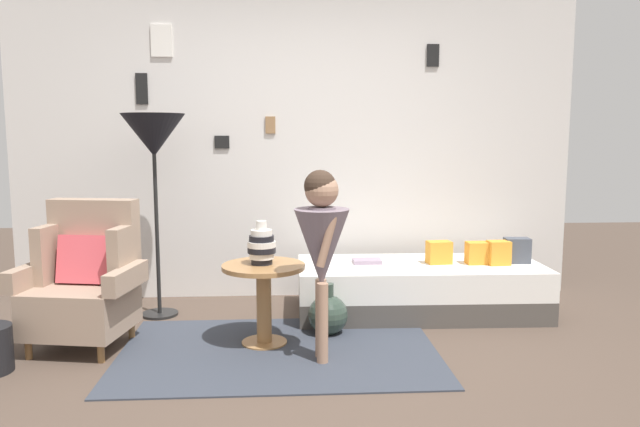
{
  "coord_description": "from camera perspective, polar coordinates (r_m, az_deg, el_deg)",
  "views": [
    {
      "loc": [
        -0.11,
        -3.25,
        1.4
      ],
      "look_at": [
        0.15,
        0.95,
        0.85
      ],
      "focal_mm": 33.62,
      "sensor_mm": 36.0,
      "label": 1
    }
  ],
  "objects": [
    {
      "name": "rug",
      "position": [
        4.01,
        -3.91,
        -12.93
      ],
      "size": [
        2.05,
        1.35,
        0.01
      ],
      "primitive_type": "cube",
      "color": "#333842",
      "rests_on": "ground"
    },
    {
      "name": "pillow_extra",
      "position": [
        4.8,
        11.26,
        -3.65
      ],
      "size": [
        0.2,
        0.14,
        0.18
      ],
      "primitive_type": "cube",
      "rotation": [
        0.0,
        0.0,
        0.11
      ],
      "color": "orange",
      "rests_on": "daybed"
    },
    {
      "name": "daybed",
      "position": [
        4.83,
        9.44,
        -7.04
      ],
      "size": [
        1.91,
        0.83,
        0.4
      ],
      "color": "#4C4742",
      "rests_on": "ground"
    },
    {
      "name": "demijohn_near",
      "position": [
        4.28,
        0.77,
        -9.58
      ],
      "size": [
        0.28,
        0.28,
        0.37
      ],
      "color": "#2D3D33",
      "rests_on": "ground"
    },
    {
      "name": "floor_lamp",
      "position": [
        4.72,
        -15.55,
        6.71
      ],
      "size": [
        0.48,
        0.48,
        1.56
      ],
      "color": "black",
      "rests_on": "ground"
    },
    {
      "name": "pillow_mid",
      "position": [
        4.86,
        16.63,
        -3.61
      ],
      "size": [
        0.17,
        0.13,
        0.19
      ],
      "primitive_type": "cube",
      "rotation": [
        0.0,
        0.0,
        0.06
      ],
      "color": "orange",
      "rests_on": "daybed"
    },
    {
      "name": "side_table",
      "position": [
        4.04,
        -5.38,
        -7.04
      ],
      "size": [
        0.55,
        0.55,
        0.55
      ],
      "color": "#9E7042",
      "rests_on": "ground"
    },
    {
      "name": "person_child",
      "position": [
        3.65,
        0.15,
        -2.48
      ],
      "size": [
        0.34,
        0.34,
        1.2
      ],
      "color": "#A37A60",
      "rests_on": "ground"
    },
    {
      "name": "book_on_daybed",
      "position": [
        4.75,
        4.49,
        -4.54
      ],
      "size": [
        0.22,
        0.16,
        0.03
      ],
      "primitive_type": "cube",
      "rotation": [
        0.0,
        0.0,
        0.0
      ],
      "color": "gray",
      "rests_on": "daybed"
    },
    {
      "name": "gallery_wall",
      "position": [
        5.2,
        -2.36,
        6.37
      ],
      "size": [
        4.8,
        0.12,
        2.6
      ],
      "color": "silver",
      "rests_on": "ground"
    },
    {
      "name": "vase_striped",
      "position": [
        3.99,
        -5.58,
        -3.1
      ],
      "size": [
        0.19,
        0.19,
        0.29
      ],
      "color": "black",
      "rests_on": "side_table"
    },
    {
      "name": "ground_plane",
      "position": [
        3.54,
        -1.54,
        -15.85
      ],
      "size": [
        12.0,
        12.0,
        0.0
      ],
      "primitive_type": "plane",
      "color": "#4C3D33"
    },
    {
      "name": "pillow_back",
      "position": [
        4.85,
        14.73,
        -3.65
      ],
      "size": [
        0.17,
        0.12,
        0.17
      ],
      "primitive_type": "cube",
      "rotation": [
        0.0,
        0.0,
        0.02
      ],
      "color": "orange",
      "rests_on": "daybed"
    },
    {
      "name": "armchair",
      "position": [
        4.3,
        -21.47,
        -6.0
      ],
      "size": [
        0.83,
        0.68,
        0.97
      ],
      "color": "olive",
      "rests_on": "ground"
    },
    {
      "name": "pillow_head",
      "position": [
        4.98,
        18.24,
        -3.36
      ],
      "size": [
        0.2,
        0.13,
        0.2
      ],
      "primitive_type": "cube",
      "rotation": [
        0.0,
        0.0,
        -0.07
      ],
      "color": "#474C56",
      "rests_on": "daybed"
    }
  ]
}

